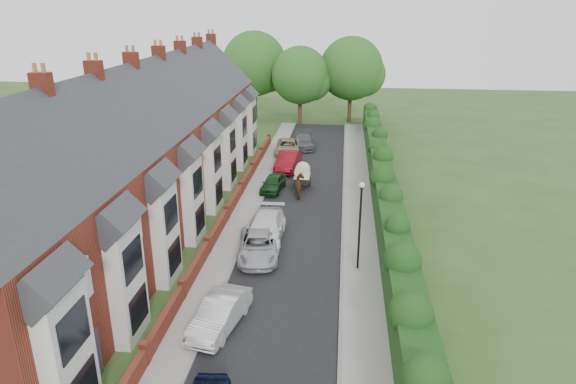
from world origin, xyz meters
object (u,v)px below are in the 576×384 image
(lamppost, at_px, (360,215))
(horse_cart, at_px, (302,174))
(car_silver_b, at_px, (258,246))
(car_green, at_px, (273,183))
(car_white, at_px, (265,229))
(horse, at_px, (300,187))
(car_grey, at_px, (303,140))
(car_silver_a, at_px, (220,314))
(car_beige, at_px, (288,147))
(car_red, at_px, (288,161))

(lamppost, height_order, horse_cart, lamppost)
(car_silver_b, bearing_deg, car_green, 86.04)
(car_white, height_order, horse, horse)
(car_grey, bearing_deg, horse, -91.37)
(car_green, relative_size, car_grey, 0.72)
(car_green, xyz_separation_m, horse_cart, (2.22, 0.96, 0.52))
(car_silver_a, bearing_deg, lamppost, 55.94)
(car_white, distance_m, car_beige, 19.54)
(lamppost, height_order, car_silver_a, lamppost)
(lamppost, distance_m, car_silver_b, 6.38)
(car_white, bearing_deg, lamppost, -30.48)
(car_green, relative_size, car_beige, 0.74)
(car_green, bearing_deg, car_red, 90.97)
(lamppost, xyz_separation_m, horse, (-4.18, 10.96, -2.45))
(horse, bearing_deg, car_green, -40.56)
(car_silver_a, bearing_deg, car_grey, 99.77)
(car_beige, height_order, horse, horse)
(lamppost, relative_size, car_silver_a, 1.19)
(horse, bearing_deg, horse_cart, -102.10)
(lamppost, bearing_deg, car_red, 108.17)
(car_red, distance_m, car_beige, 4.96)
(lamppost, bearing_deg, car_beige, 105.73)
(car_red, bearing_deg, car_grey, 89.89)
(lamppost, distance_m, car_silver_a, 9.17)
(car_green, bearing_deg, car_silver_b, -79.99)
(car_beige, bearing_deg, car_white, -90.46)
(car_silver_a, height_order, car_green, car_silver_a)
(car_green, relative_size, horse, 1.86)
(car_white, bearing_deg, horse, 78.33)
(car_silver_a, relative_size, car_green, 1.16)
(horse, relative_size, horse_cart, 0.72)
(car_silver_a, relative_size, car_white, 0.79)
(lamppost, bearing_deg, car_silver_b, 170.11)
(car_red, distance_m, horse, 7.04)
(car_green, distance_m, car_red, 5.67)
(car_white, bearing_deg, car_silver_a, -95.12)
(car_grey, bearing_deg, horse_cart, -90.73)
(car_red, bearing_deg, car_beige, 101.85)
(car_beige, bearing_deg, car_grey, 61.61)
(car_white, bearing_deg, horse_cart, 80.63)
(car_red, bearing_deg, car_silver_a, -85.80)
(car_red, bearing_deg, lamppost, -66.44)
(car_green, height_order, car_beige, car_beige)
(car_silver_a, distance_m, car_beige, 28.83)
(car_silver_a, height_order, car_beige, car_silver_a)
(car_beige, xyz_separation_m, car_grey, (1.29, 2.67, 0.05))
(lamppost, relative_size, car_grey, 1.00)
(car_silver_a, xyz_separation_m, car_grey, (1.23, 31.51, 0.04))
(car_silver_a, bearing_deg, car_red, 100.82)
(car_silver_b, distance_m, car_red, 16.80)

